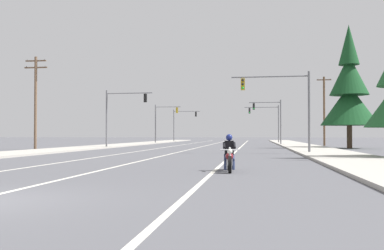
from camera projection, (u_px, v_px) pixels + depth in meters
name	position (u px, v px, depth m)	size (l,w,h in m)	color
lane_stripe_center	(204.00, 146.00, 54.12)	(0.16, 100.00, 0.01)	beige
lane_stripe_left	(174.00, 146.00, 54.64)	(0.16, 100.00, 0.01)	beige
lane_stripe_right	(242.00, 146.00, 53.48)	(0.16, 100.00, 0.01)	beige
sidewalk_kerb_right	(305.00, 147.00, 47.55)	(4.40, 110.00, 0.14)	#ADA89E
sidewalk_kerb_left	(103.00, 146.00, 50.73)	(4.40, 110.00, 0.14)	#ADA89E
motorcycle_with_rider	(229.00, 156.00, 17.37)	(0.70, 2.19, 1.46)	black
traffic_signal_near_right	(286.00, 99.00, 33.52)	(5.91, 0.37, 6.20)	slate
traffic_signal_near_left	(120.00, 109.00, 47.43)	(5.18, 0.40, 6.20)	slate
traffic_signal_mid_right	(272.00, 115.00, 60.73)	(4.39, 0.37, 6.20)	slate
traffic_signal_mid_left	(163.00, 118.00, 70.95)	(4.19, 0.39, 6.20)	slate
traffic_signal_far_right	(268.00, 118.00, 71.72)	(5.56, 0.41, 6.20)	slate
traffic_signal_far_left	(181.00, 120.00, 84.69)	(5.08, 0.53, 6.20)	slate
utility_pole_left_near	(36.00, 99.00, 42.62)	(2.31, 0.26, 8.94)	brown
utility_pole_right_far	(324.00, 110.00, 56.58)	(1.81, 0.26, 8.83)	brown
conifer_tree_right_verge_far	(349.00, 91.00, 45.83)	(5.84, 5.84, 12.85)	#423023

